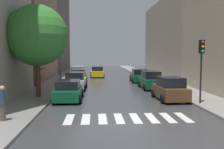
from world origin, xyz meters
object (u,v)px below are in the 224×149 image
Objects in this scene: taxi_midroad at (97,72)px; street_tree_left at (37,36)px; lamp_post_left at (60,48)px; pedestrian_foreground at (39,74)px; parked_car_right_nearest at (170,89)px; parked_car_right_second at (150,81)px; parked_car_left_second at (76,81)px; parked_car_right_third at (139,76)px; traffic_light_right_corner at (202,57)px; parked_car_left_nearest at (69,91)px; pedestrian_by_kerb at (3,102)px; parked_car_left_third at (78,77)px.

street_tree_left is (-4.77, -18.29, 4.18)m from taxi_midroad.
pedestrian_foreground is at bearing -105.29° from lamp_post_left.
parked_car_right_nearest is 11.62m from pedestrian_foreground.
parked_car_right_second is at bearing 93.17° from pedestrian_foreground.
lamp_post_left is (-1.83, 2.57, 3.35)m from parked_car_left_second.
parked_car_right_nearest is at bearing -179.36° from parked_car_right_second.
parked_car_left_second is at bearing -54.53° from lamp_post_left.
parked_car_right_nearest is at bearing -177.53° from parked_car_right_third.
traffic_light_right_corner is at bearing -144.59° from parked_car_right_nearest.
parked_car_right_nearest is at bearing -92.72° from parked_car_left_nearest.
pedestrian_foreground is (-5.35, -15.40, 0.97)m from taxi_midroad.
parked_car_right_second is at bearing -177.86° from parked_car_right_third.
taxi_midroad is at bearing 69.19° from lamp_post_left.
pedestrian_by_kerb is at bearing -91.18° from street_tree_left.
traffic_light_right_corner reaches higher than parked_car_left_second.
parked_car_left_nearest is at bearing 172.24° from taxi_midroad.
parked_car_right_second is 10.87m from pedestrian_foreground.
traffic_light_right_corner is (9.22, -2.47, 2.56)m from parked_car_left_nearest.
pedestrian_by_kerb is (-2.62, -6.20, 0.36)m from parked_car_left_nearest.
parked_car_right_second is 0.58× the size of street_tree_left.
traffic_light_right_corner is at bearing -146.25° from parked_car_left_third.
parked_car_left_second is 9.98m from parked_car_right_nearest.
traffic_light_right_corner is at bearing -163.27° from taxi_midroad.
parked_car_left_third is 14.05m from parked_car_right_nearest.
parked_car_left_second is 1.07× the size of parked_car_left_third.
street_tree_left is at bearing 4.34° from pedestrian_foreground.
taxi_midroad reaches higher than parked_car_left_second.
street_tree_left is (0.15, 7.15, 3.85)m from pedestrian_by_kerb.
parked_car_right_second is (7.55, -0.19, 0.03)m from parked_car_left_second.
traffic_light_right_corner reaches higher than parked_car_left_third.
parked_car_right_third is 2.32× the size of pedestrian_by_kerb.
parked_car_left_second is at bearing 117.21° from pedestrian_foreground.
parked_car_right_nearest is 6.21m from parked_car_right_second.
pedestrian_by_kerb is at bearing 139.16° from parked_car_right_second.
pedestrian_foreground is at bearing 152.81° from traffic_light_right_corner.
lamp_post_left is (1.28, 4.69, 2.42)m from pedestrian_foreground.
pedestrian_by_kerb is (-2.59, -17.50, 0.31)m from parked_car_left_third.
parked_car_left_second is 0.63× the size of street_tree_left.
pedestrian_by_kerb is at bearing 152.42° from parked_car_right_third.
parked_car_left_third is 0.94× the size of taxi_midroad.
street_tree_left reaches higher than parked_car_right_third.
parked_car_right_second is (-0.11, 6.21, 0.01)m from parked_car_right_nearest.
street_tree_left is at bearing 139.27° from parked_car_right_third.
parked_car_right_nearest is at bearing 126.61° from traffic_light_right_corner.
parked_car_left_nearest is 2.07× the size of pedestrian_foreground.
pedestrian_by_kerb is at bearing -93.28° from lamp_post_left.
traffic_light_right_corner is (1.52, -2.04, 2.46)m from parked_car_right_nearest.
pedestrian_foreground is 0.48× the size of traffic_light_right_corner.
taxi_midroad is (2.24, 13.28, -0.04)m from parked_car_left_second.
parked_car_left_third is at bearing 54.35° from pedestrian_by_kerb.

